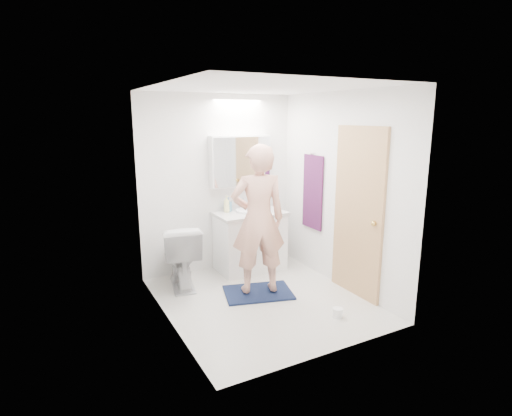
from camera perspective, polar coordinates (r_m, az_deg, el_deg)
floor at (r=4.91m, az=0.88°, el=-12.69°), size 2.50×2.50×0.00m
ceiling at (r=4.44m, az=0.99°, el=16.52°), size 2.50×2.50×0.00m
wall_back at (r=5.63m, az=-5.25°, el=3.42°), size 2.50×0.00×2.50m
wall_front at (r=3.51m, az=10.87°, el=-2.46°), size 2.50×0.00×2.50m
wall_left at (r=4.12m, az=-12.59°, el=-0.30°), size 0.00×2.50×2.50m
wall_right at (r=5.14m, az=11.74°, el=2.30°), size 0.00×2.50×2.50m
vanity_cabinet at (r=5.71m, az=-0.85°, el=-4.78°), size 0.90×0.55×0.78m
countertop at (r=5.60m, az=-0.87°, el=-0.77°), size 0.95×0.58×0.04m
sink_basin at (r=5.61m, az=-1.01°, el=-0.36°), size 0.36×0.36×0.03m
faucet at (r=5.77m, az=-1.87°, el=0.65°), size 0.02×0.02×0.16m
medicine_cabinet at (r=5.65m, az=-2.19°, el=6.56°), size 0.88×0.14×0.70m
mirror_panel at (r=5.58m, az=-1.85°, el=6.49°), size 0.84×0.01×0.66m
toilet at (r=5.23m, az=-10.46°, el=-6.46°), size 0.60×0.87×0.81m
bath_rug at (r=5.06m, az=0.30°, el=-11.71°), size 0.92×0.75×0.02m
person at (r=4.76m, az=0.31°, el=-1.63°), size 0.73×0.58×1.76m
door at (r=4.91m, az=14.05°, el=-0.69°), size 0.04×0.80×2.00m
door_knob at (r=4.68m, az=16.10°, el=-2.08°), size 0.06×0.06×0.06m
towel at (r=5.57m, az=7.91°, el=2.20°), size 0.02×0.42×1.00m
towel_hook at (r=5.49m, az=7.97°, el=7.53°), size 0.07×0.02×0.02m
soap_bottle_a at (r=5.58m, az=-4.13°, el=0.57°), size 0.11×0.11×0.23m
soap_bottle_b at (r=5.63m, az=-3.88°, el=0.49°), size 0.12×0.12×0.19m
toothbrush_cup at (r=5.80m, az=-0.09°, el=0.37°), size 0.10×0.10×0.09m
toilet_paper_roll at (r=4.59m, az=11.31°, el=-14.13°), size 0.11×0.11×0.10m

